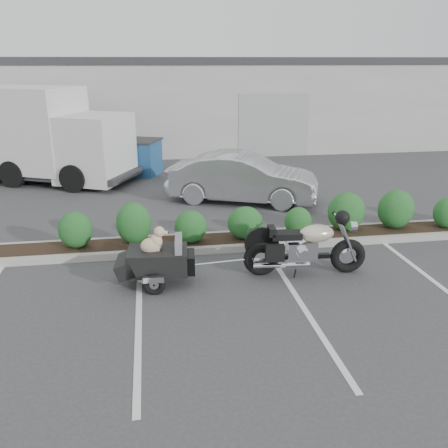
{
  "coord_description": "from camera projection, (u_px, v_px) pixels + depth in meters",
  "views": [
    {
      "loc": [
        -1.2,
        -7.47,
        3.89
      ],
      "look_at": [
        0.22,
        1.46,
        0.75
      ],
      "focal_mm": 38.0,
      "sensor_mm": 36.0,
      "label": 1
    }
  ],
  "objects": [
    {
      "name": "planter_kerb",
      "position": [
        253.0,
        240.0,
        10.6
      ],
      "size": [
        12.0,
        1.0,
        0.15
      ],
      "primitive_type": "cube",
      "color": "#9E9E93",
      "rests_on": "ground"
    },
    {
      "name": "dumpster",
      "position": [
        133.0,
        156.0,
        16.91
      ],
      "size": [
        2.24,
        1.91,
        1.25
      ],
      "rotation": [
        0.0,
        0.0,
        -0.38
      ],
      "color": "navy",
      "rests_on": "ground"
    },
    {
      "name": "building",
      "position": [
        171.0,
        100.0,
        23.63
      ],
      "size": [
        26.0,
        10.0,
        4.0
      ],
      "primitive_type": "cube",
      "color": "#9EA099",
      "rests_on": "ground"
    },
    {
      "name": "delivery_truck",
      "position": [
        34.0,
        137.0,
        15.76
      ],
      "size": [
        6.99,
        4.73,
        3.07
      ],
      "rotation": [
        0.0,
        0.0,
        -0.43
      ],
      "color": "silver",
      "rests_on": "ground"
    },
    {
      "name": "motorcycle",
      "position": [
        305.0,
        248.0,
        8.93
      ],
      "size": [
        2.36,
        0.8,
        1.36
      ],
      "rotation": [
        0.0,
        0.0,
        -0.08
      ],
      "color": "black",
      "rests_on": "ground"
    },
    {
      "name": "pet_trailer",
      "position": [
        157.0,
        260.0,
        8.56
      ],
      "size": [
        1.89,
        1.06,
        1.12
      ],
      "rotation": [
        0.0,
        0.0,
        -0.08
      ],
      "color": "black",
      "rests_on": "ground"
    },
    {
      "name": "ground",
      "position": [
        225.0,
        291.0,
        8.42
      ],
      "size": [
        90.0,
        90.0,
        0.0
      ],
      "primitive_type": "plane",
      "color": "#38383A",
      "rests_on": "ground"
    },
    {
      "name": "sedan",
      "position": [
        243.0,
        178.0,
        13.53
      ],
      "size": [
        4.48,
        2.93,
        1.4
      ],
      "primitive_type": "imported",
      "rotation": [
        0.0,
        0.0,
        1.2
      ],
      "color": "#B9B9C1",
      "rests_on": "ground"
    }
  ]
}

